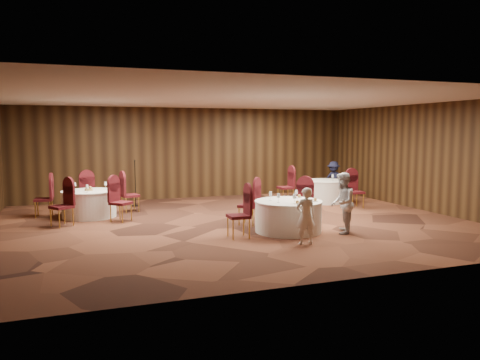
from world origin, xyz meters
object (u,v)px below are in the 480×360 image
object	(u,v)px
table_left	(89,204)
woman_b	(342,203)
table_main	(288,216)
table_right	(324,191)
woman_a	(306,216)
man_c	(334,179)
mic_stand	(135,193)

from	to	relation	value
table_left	woman_b	xyz separation A→B (m)	(5.49, -4.18, 0.34)
table_main	table_left	bearing A→B (deg)	140.73
table_right	woman_a	xyz separation A→B (m)	(-3.35, -5.03, 0.23)
table_main	man_c	bearing A→B (deg)	49.32
table_left	woman_b	distance (m)	6.90
table_right	table_left	bearing A→B (deg)	-178.53
table_right	mic_stand	xyz separation A→B (m)	(-6.08, 1.32, 0.04)
woman_b	man_c	world-z (taller)	woman_b
woman_a	woman_b	distance (m)	1.46
table_left	table_right	bearing A→B (deg)	1.47
table_main	woman_b	xyz separation A→B (m)	(1.10, -0.59, 0.34)
mic_stand	man_c	distance (m)	7.01
table_left	table_right	xyz separation A→B (m)	(7.54, 0.19, 0.00)
woman_b	table_left	bearing A→B (deg)	-91.84
mic_stand	woman_b	xyz separation A→B (m)	(4.03, -5.69, 0.30)
mic_stand	woman_a	xyz separation A→B (m)	(2.73, -6.35, 0.19)
woman_a	man_c	world-z (taller)	man_c
table_main	man_c	xyz separation A→B (m)	(4.07, 4.73, 0.27)
man_c	woman_b	bearing A→B (deg)	-64.61
mic_stand	man_c	xyz separation A→B (m)	(7.00, -0.37, 0.23)
table_main	woman_a	xyz separation A→B (m)	(-0.20, -1.25, 0.23)
table_left	mic_stand	distance (m)	2.10
woman_a	woman_b	bearing A→B (deg)	-149.67
table_main	table_left	size ratio (longest dim) A/B	1.08
table_main	table_right	distance (m)	4.92
table_main	woman_a	distance (m)	1.29
table_main	mic_stand	xyz separation A→B (m)	(-2.93, 5.10, 0.04)
table_left	table_right	distance (m)	7.54
table_main	mic_stand	bearing A→B (deg)	119.87
table_right	mic_stand	bearing A→B (deg)	167.73
table_main	mic_stand	world-z (taller)	mic_stand
table_right	mic_stand	distance (m)	6.22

